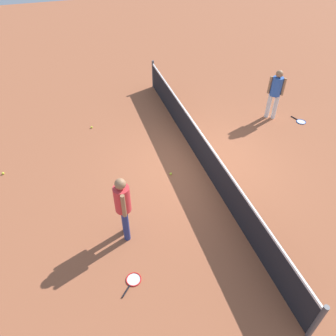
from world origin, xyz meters
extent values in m
plane|color=#9E5638|center=(0.00, 0.00, 0.00)|extent=(40.00, 40.00, 0.00)
cylinder|color=#4C4C51|center=(-5.00, 0.00, 0.54)|extent=(0.09, 0.09, 1.07)
cylinder|color=#4C4C51|center=(5.00, 0.00, 0.54)|extent=(0.09, 0.09, 1.07)
cube|color=black|center=(0.00, 0.00, 0.46)|extent=(10.00, 0.02, 0.91)
cube|color=white|center=(0.00, 0.00, 0.94)|extent=(10.00, 0.04, 0.06)
cylinder|color=navy|center=(1.97, -2.57, 0.42)|extent=(0.15, 0.15, 0.85)
cylinder|color=navy|center=(1.75, -2.56, 0.42)|extent=(0.15, 0.15, 0.85)
cylinder|color=red|center=(1.86, -2.56, 1.16)|extent=(0.36, 0.36, 0.62)
cylinder|color=#9E704C|center=(2.08, -2.58, 1.18)|extent=(0.10, 0.10, 0.58)
cylinder|color=#9E704C|center=(1.65, -2.55, 1.18)|extent=(0.10, 0.10, 0.58)
sphere|color=#9E704C|center=(1.86, -2.56, 1.58)|extent=(0.24, 0.24, 0.23)
cylinder|color=white|center=(-1.51, 3.29, 0.42)|extent=(0.20, 0.20, 0.85)
cylinder|color=white|center=(-1.64, 3.12, 0.42)|extent=(0.20, 0.20, 0.85)
cylinder|color=#2D59B2|center=(-1.58, 3.20, 1.16)|extent=(0.48, 0.48, 0.62)
cylinder|color=#9E704C|center=(-1.45, 3.38, 1.18)|extent=(0.13, 0.13, 0.58)
cylinder|color=#9E704C|center=(-1.70, 3.03, 1.18)|extent=(0.13, 0.13, 0.58)
sphere|color=#9E704C|center=(-1.58, 3.20, 1.58)|extent=(0.32, 0.32, 0.23)
torus|color=red|center=(3.02, -2.67, 0.01)|extent=(0.44, 0.44, 0.02)
cylinder|color=silver|center=(3.02, -2.67, 0.01)|extent=(0.38, 0.38, 0.00)
cylinder|color=black|center=(3.22, -2.87, 0.02)|extent=(0.22, 0.22, 0.03)
torus|color=blue|center=(-0.98, 4.07, 0.01)|extent=(0.39, 0.39, 0.02)
cylinder|color=silver|center=(-0.98, 4.07, 0.01)|extent=(0.33, 0.33, 0.00)
cylinder|color=black|center=(-1.25, 3.99, 0.02)|extent=(0.28, 0.11, 0.03)
sphere|color=#C6E033|center=(-1.19, -5.39, 0.03)|extent=(0.07, 0.07, 0.07)
sphere|color=#C6E033|center=(0.23, -0.98, 0.03)|extent=(0.07, 0.07, 0.07)
sphere|color=#C6E033|center=(-2.77, -2.76, 0.03)|extent=(0.07, 0.07, 0.07)
camera|label=1|loc=(6.49, -3.05, 5.92)|focal=34.34mm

